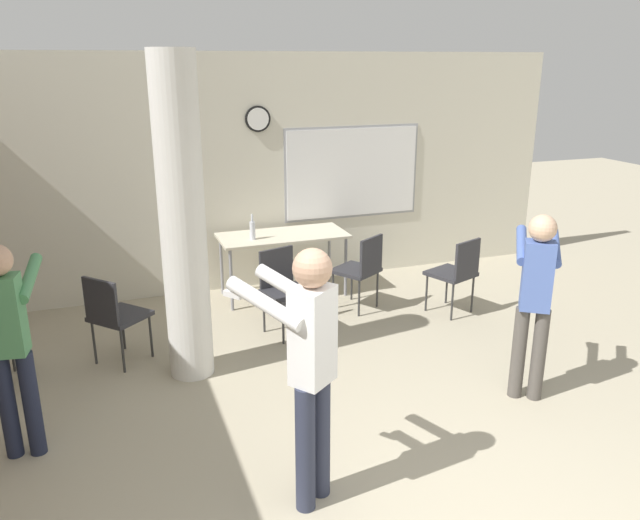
% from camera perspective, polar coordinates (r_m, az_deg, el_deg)
% --- Properties ---
extents(wall_back, '(8.00, 0.15, 2.80)m').
position_cam_1_polar(wall_back, '(7.61, -5.93, 7.87)').
color(wall_back, beige).
rests_on(wall_back, ground_plane).
extents(support_pillar, '(0.39, 0.39, 2.80)m').
position_cam_1_polar(support_pillar, '(5.38, -12.46, 3.35)').
color(support_pillar, silver).
rests_on(support_pillar, ground_plane).
extents(folding_table, '(1.50, 0.68, 0.75)m').
position_cam_1_polar(folding_table, '(7.34, -3.42, 1.93)').
color(folding_table, beige).
rests_on(folding_table, ground_plane).
extents(bottle_on_table, '(0.06, 0.06, 0.30)m').
position_cam_1_polar(bottle_on_table, '(7.12, -6.19, 2.77)').
color(bottle_on_table, silver).
rests_on(bottle_on_table, folding_table).
extents(waste_bin, '(0.31, 0.31, 0.36)m').
position_cam_1_polar(waste_bin, '(6.91, -3.15, -3.64)').
color(waste_bin, '#38383D').
rests_on(waste_bin, ground_plane).
extents(chair_table_front, '(0.55, 0.55, 0.87)m').
position_cam_1_polar(chair_table_front, '(6.38, -3.33, -2.31)').
color(chair_table_front, '#2D2D33').
rests_on(chair_table_front, ground_plane).
extents(chair_mid_room, '(0.57, 0.57, 0.87)m').
position_cam_1_polar(chair_mid_room, '(6.99, 12.36, -0.90)').
color(chair_mid_room, '#2D2D33').
rests_on(chair_mid_room, ground_plane).
extents(chair_near_pillar, '(0.62, 0.62, 0.87)m').
position_cam_1_polar(chair_near_pillar, '(6.00, -18.34, -4.59)').
color(chair_near_pillar, '#2D2D33').
rests_on(chair_near_pillar, ground_plane).
extents(chair_table_right, '(0.61, 0.61, 0.87)m').
position_cam_1_polar(chair_table_right, '(6.96, 3.77, -0.60)').
color(chair_table_right, '#2D2D33').
rests_on(chair_table_right, ground_plane).
extents(person_playing_side, '(0.56, 0.65, 1.58)m').
position_cam_1_polar(person_playing_side, '(5.29, 19.07, -2.83)').
color(person_playing_side, '#514C47').
rests_on(person_playing_side, ground_plane).
extents(person_playing_front, '(0.62, 0.67, 1.70)m').
position_cam_1_polar(person_playing_front, '(3.78, -1.03, -9.06)').
color(person_playing_front, '#2D3347').
rests_on(person_playing_front, ground_plane).
extents(person_watching_back, '(0.41, 0.60, 1.57)m').
position_cam_1_polar(person_watching_back, '(4.76, -26.54, -6.14)').
color(person_watching_back, '#1E2338').
rests_on(person_watching_back, ground_plane).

